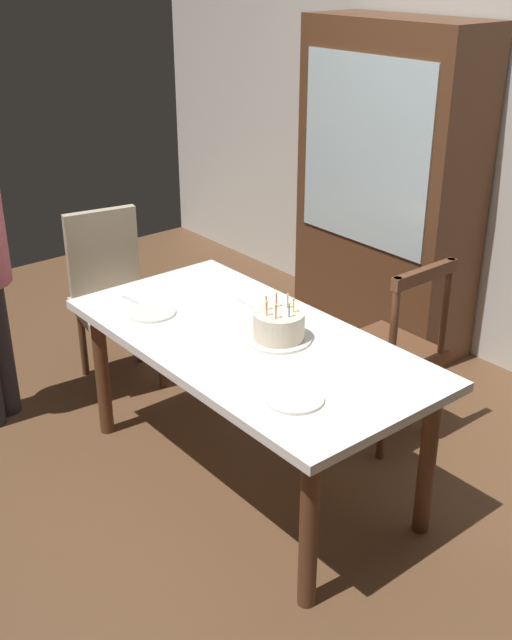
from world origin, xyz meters
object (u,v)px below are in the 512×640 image
(birthday_cake, at_px, (279,327))
(plate_near_guest, at_px, (295,399))
(chair_upholstered, at_px, (112,289))
(chair_spindle_back, at_px, (389,353))
(china_cabinet, at_px, (388,189))
(plate_near_celebrant, at_px, (152,312))
(dining_table, at_px, (249,355))
(plate_far_side, at_px, (270,317))

(birthday_cake, relative_size, plate_near_guest, 1.27)
(birthday_cake, relative_size, chair_upholstered, 0.29)
(chair_spindle_back, xyz_separation_m, china_cabinet, (-0.79, 0.81, 0.49))
(plate_near_celebrant, bearing_deg, plate_near_guest, 0.00)
(dining_table, height_order, birthday_cake, birthday_cake)
(plate_far_side, xyz_separation_m, china_cabinet, (-0.55, 1.37, 0.23))
(dining_table, distance_m, plate_far_side, 0.23)
(plate_near_celebrant, distance_m, china_cabinet, 1.77)
(plate_far_side, xyz_separation_m, plate_near_guest, (0.59, -0.38, 0.00))
(chair_upholstered, bearing_deg, dining_table, -1.09)
(plate_far_side, relative_size, plate_near_guest, 1.00)
(plate_far_side, height_order, china_cabinet, china_cabinet)
(chair_upholstered, bearing_deg, china_cabinet, 68.62)
(chair_spindle_back, bearing_deg, chair_upholstered, -152.48)
(birthday_cake, distance_m, plate_near_celebrant, 0.63)
(plate_near_guest, bearing_deg, china_cabinet, 123.20)
(plate_far_side, bearing_deg, china_cabinet, 111.97)
(dining_table, distance_m, china_cabinet, 1.71)
(birthday_cake, height_order, chair_upholstered, chair_upholstered)
(plate_near_guest, relative_size, chair_upholstered, 0.23)
(birthday_cake, xyz_separation_m, chair_upholstered, (-1.34, -0.06, -0.25))
(china_cabinet, bearing_deg, plate_far_side, -68.03)
(plate_near_guest, bearing_deg, birthday_cake, 146.03)
(plate_near_celebrant, bearing_deg, chair_spindle_back, 56.65)
(birthday_cake, distance_m, china_cabinet, 1.66)
(china_cabinet, bearing_deg, chair_spindle_back, -45.89)
(chair_upholstered, relative_size, china_cabinet, 0.50)
(birthday_cake, xyz_separation_m, plate_near_celebrant, (-0.57, -0.28, -0.06))
(plate_near_guest, bearing_deg, plate_near_celebrant, 180.00)
(plate_far_side, bearing_deg, plate_near_celebrant, -134.85)
(chair_upholstered, bearing_deg, plate_far_side, 8.32)
(dining_table, distance_m, plate_near_celebrant, 0.51)
(dining_table, height_order, plate_near_guest, plate_near_guest)
(birthday_cake, height_order, plate_near_guest, birthday_cake)
(plate_near_celebrant, bearing_deg, birthday_cake, 25.91)
(plate_near_celebrant, distance_m, plate_near_guest, 0.98)
(plate_far_side, xyz_separation_m, chair_spindle_back, (0.24, 0.55, -0.27))
(birthday_cake, distance_m, chair_upholstered, 1.36)
(dining_table, height_order, chair_upholstered, chair_upholstered)
(chair_spindle_back, bearing_deg, dining_table, -101.42)
(birthday_cake, xyz_separation_m, plate_far_side, (-0.19, 0.11, -0.06))
(plate_near_guest, distance_m, chair_upholstered, 1.77)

